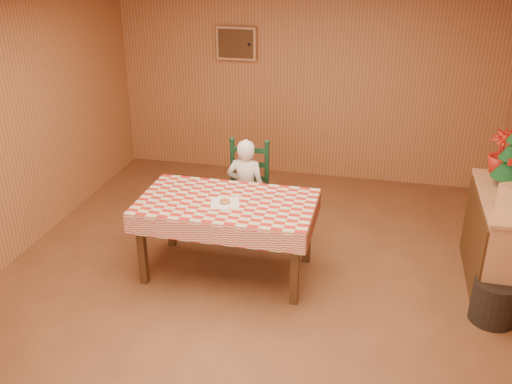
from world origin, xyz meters
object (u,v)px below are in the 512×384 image
Objects in this scene: storage_bin at (494,301)px; seated_child at (246,190)px; dining_table at (227,209)px; shelf_unit at (502,242)px; ladder_chair at (247,193)px.

seated_child is at bearing 158.46° from storage_bin.
dining_table reaches higher than storage_bin.
seated_child reaches higher than shelf_unit.
shelf_unit is (2.52, 0.34, -0.22)m from dining_table.
seated_child is 0.91× the size of shelf_unit.
dining_table is 4.32× the size of storage_bin.
seated_child is at bearing 171.14° from shelf_unit.
ladder_chair is 0.08m from seated_child.
ladder_chair reaches higher than shelf_unit.
shelf_unit reaches higher than storage_bin.
seated_child is (0.00, -0.06, 0.06)m from ladder_chair.
shelf_unit is at bearing -10.12° from ladder_chair.
storage_bin is at bearing -99.75° from shelf_unit.
seated_child is 2.55m from shelf_unit.
seated_child is at bearing 90.00° from dining_table.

